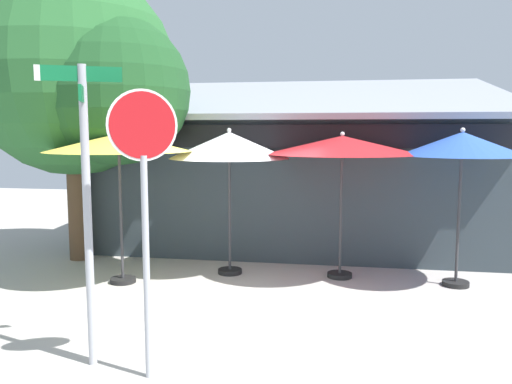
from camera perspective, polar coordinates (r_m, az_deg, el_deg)
ground_plane at (r=7.74m, az=-2.94°, el=-13.25°), size 28.00×28.00×0.10m
cafe_building at (r=12.35m, az=5.12°, el=1.77°), size 8.95×5.50×4.01m
street_sign_post at (r=5.83m, az=-18.36°, el=0.41°), size 0.81×0.76×3.30m
stop_sign at (r=5.34m, az=-12.32°, el=0.98°), size 0.59×0.44×3.02m
patio_umbrella_mustard_left at (r=8.92m, az=-15.01°, el=5.19°), size 2.46×2.46×2.64m
patio_umbrella_ivory_center at (r=9.20m, az=-3.00°, el=5.10°), size 2.16×2.16×2.66m
patio_umbrella_crimson_right at (r=9.06m, az=9.55°, el=5.07°), size 2.67×2.67×2.59m
patio_umbrella_royal_blue_far_right at (r=9.08m, az=21.92°, el=4.82°), size 2.01×2.01×2.66m
shade_tree at (r=10.71m, az=-18.69°, el=11.96°), size 4.50×4.04×5.76m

